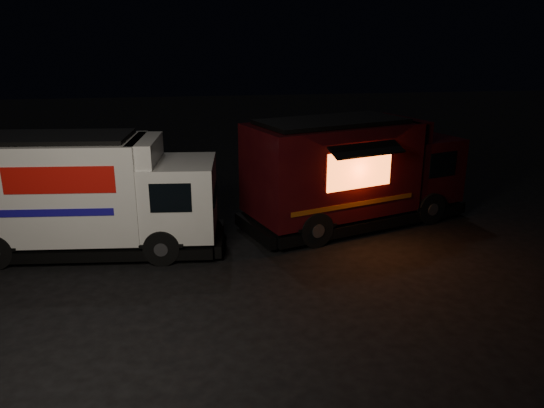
{
  "coord_description": "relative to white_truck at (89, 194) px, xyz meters",
  "views": [
    {
      "loc": [
        -0.19,
        -10.99,
        5.41
      ],
      "look_at": [
        1.93,
        2.0,
        1.23
      ],
      "focal_mm": 35.0,
      "sensor_mm": 36.0,
      "label": 1
    }
  ],
  "objects": [
    {
      "name": "ground",
      "position": [
        2.73,
        -2.6,
        -1.54
      ],
      "size": [
        80.0,
        80.0,
        0.0
      ],
      "primitive_type": "plane",
      "color": "black",
      "rests_on": "ground"
    },
    {
      "name": "white_truck",
      "position": [
        0.0,
        0.0,
        0.0
      ],
      "size": [
        6.99,
        3.01,
        3.08
      ],
      "primitive_type": null,
      "rotation": [
        0.0,
        0.0,
        -0.1
      ],
      "color": "silver",
      "rests_on": "ground"
    },
    {
      "name": "red_truck",
      "position": [
        7.45,
        1.02,
        0.06
      ],
      "size": [
        7.3,
        4.5,
        3.19
      ],
      "primitive_type": null,
      "rotation": [
        0.0,
        0.0,
        0.31
      ],
      "color": "#370A0B",
      "rests_on": "ground"
    }
  ]
}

